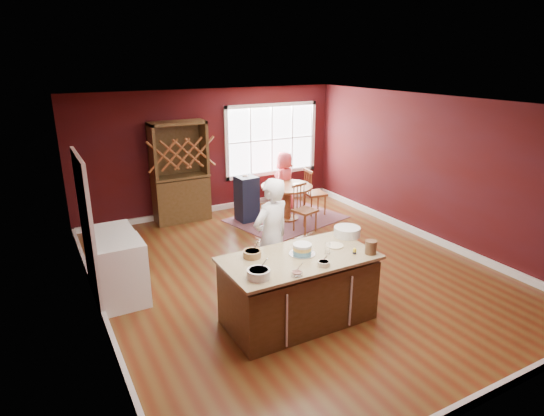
{
  "coord_description": "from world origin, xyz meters",
  "views": [
    {
      "loc": [
        -3.54,
        -5.74,
        3.35
      ],
      "look_at": [
        -0.25,
        0.26,
        1.05
      ],
      "focal_mm": 30.0,
      "sensor_mm": 36.0,
      "label": 1
    }
  ],
  "objects": [
    {
      "name": "washer",
      "position": [
        -2.64,
        0.28,
        0.47
      ],
      "size": [
        0.65,
        0.63,
        0.94
      ],
      "primitive_type": "cube",
      "color": "white",
      "rests_on": "ground"
    },
    {
      "name": "high_chair",
      "position": [
        0.39,
        2.54,
        0.5
      ],
      "size": [
        0.43,
        0.43,
        1.01
      ],
      "primitive_type": null,
      "rotation": [
        0.0,
        0.0,
        0.07
      ],
      "color": "black",
      "rests_on": "ground"
    },
    {
      "name": "toddler",
      "position": [
        0.42,
        2.55,
        0.81
      ],
      "size": [
        0.18,
        0.14,
        0.26
      ],
      "primitive_type": null,
      "color": "#8CA5BF",
      "rests_on": "high_chair"
    },
    {
      "name": "seated_woman",
      "position": [
        1.43,
        2.74,
        0.67
      ],
      "size": [
        0.79,
        0.72,
        1.35
      ],
      "primitive_type": "imported",
      "rotation": [
        0.0,
        0.0,
        3.72
      ],
      "color": "#EA4752",
      "rests_on": "ground"
    },
    {
      "name": "white_tub",
      "position": [
        0.27,
        -1.0,
        0.98
      ],
      "size": [
        0.37,
        0.37,
        0.13
      ],
      "primitive_type": "cylinder",
      "color": "silver",
      "rests_on": "kitchen_island"
    },
    {
      "name": "doorway",
      "position": [
        -2.97,
        0.6,
        1.02
      ],
      "size": [
        0.08,
        1.26,
        2.13
      ],
      "primitive_type": null,
      "color": "white",
      "rests_on": "room_shell"
    },
    {
      "name": "table_plate",
      "position": [
        1.4,
        2.14,
        0.76
      ],
      "size": [
        0.22,
        0.22,
        0.02
      ],
      "primitive_type": "cylinder",
      "color": "beige",
      "rests_on": "dining_table"
    },
    {
      "name": "chair_north",
      "position": [
        1.49,
        3.04,
        0.51
      ],
      "size": [
        0.53,
        0.52,
        1.02
      ],
      "primitive_type": null,
      "rotation": [
        0.0,
        0.0,
        3.47
      ],
      "color": "brown",
      "rests_on": "ground"
    },
    {
      "name": "toy_figurine",
      "position": [
        -0.03,
        -1.55,
        0.96
      ],
      "size": [
        0.05,
        0.05,
        0.08
      ],
      "primitive_type": null,
      "color": "yellow",
      "rests_on": "kitchen_island"
    },
    {
      "name": "window",
      "position": [
        1.5,
        3.47,
        1.5
      ],
      "size": [
        2.36,
        0.1,
        1.66
      ],
      "primitive_type": null,
      "color": "white",
      "rests_on": "room_shell"
    },
    {
      "name": "chair_east",
      "position": [
        1.9,
        2.2,
        0.52
      ],
      "size": [
        0.47,
        0.48,
        1.04
      ],
      "primitive_type": null,
      "rotation": [
        0.0,
        0.0,
        1.45
      ],
      "color": "brown",
      "rests_on": "ground"
    },
    {
      "name": "dining_table",
      "position": [
        1.17,
        2.2,
        0.53
      ],
      "size": [
        1.09,
        1.09,
        0.75
      ],
      "color": "#925C36",
      "rests_on": "ground"
    },
    {
      "name": "bowl_pink",
      "position": [
        -1.0,
        -1.71,
        0.95
      ],
      "size": [
        0.14,
        0.14,
        0.05
      ],
      "primitive_type": "cylinder",
      "color": "silver",
      "rests_on": "kitchen_island"
    },
    {
      "name": "room_shell",
      "position": [
        0.0,
        0.0,
        1.35
      ],
      "size": [
        7.0,
        7.0,
        7.0
      ],
      "color": "brown",
      "rests_on": "ground"
    },
    {
      "name": "bowl_olive",
      "position": [
        -0.57,
        -1.64,
        0.95
      ],
      "size": [
        0.15,
        0.15,
        0.06
      ],
      "primitive_type": "cylinder",
      "color": "white",
      "rests_on": "kitchen_island"
    },
    {
      "name": "dryer",
      "position": [
        -2.64,
        0.92,
        0.46
      ],
      "size": [
        0.63,
        0.61,
        0.92
      ],
      "primitive_type": "cube",
      "color": "white",
      "rests_on": "ground"
    },
    {
      "name": "kitchen_island",
      "position": [
        -0.7,
        -1.28,
        0.44
      ],
      "size": [
        1.97,
        1.03,
        0.92
      ],
      "color": "#412D11",
      "rests_on": "ground"
    },
    {
      "name": "drinking_glass",
      "position": [
        -0.33,
        -1.38,
        0.99
      ],
      "size": [
        0.08,
        0.08,
        0.15
      ],
      "primitive_type": "cylinder",
      "color": "white",
      "rests_on": "kitchen_island"
    },
    {
      "name": "chair_south",
      "position": [
        1.12,
        1.4,
        0.49
      ],
      "size": [
        0.49,
        0.48,
        0.97
      ],
      "primitive_type": null,
      "rotation": [
        0.0,
        0.0,
        0.26
      ],
      "color": "brown",
      "rests_on": "ground"
    },
    {
      "name": "bowl_blue",
      "position": [
        -1.42,
        -1.54,
        0.97
      ],
      "size": [
        0.27,
        0.27,
        0.11
      ],
      "primitive_type": "cylinder",
      "color": "white",
      "rests_on": "kitchen_island"
    },
    {
      "name": "rug",
      "position": [
        1.17,
        2.2,
        0.01
      ],
      "size": [
        2.58,
        2.2,
        0.01
      ],
      "primitive_type": "cube",
      "rotation": [
        0.0,
        0.0,
        0.23
      ],
      "color": "brown",
      "rests_on": "ground"
    },
    {
      "name": "layer_cake",
      "position": [
        -0.62,
        -1.23,
        0.99
      ],
      "size": [
        0.34,
        0.34,
        0.14
      ],
      "primitive_type": null,
      "color": "white",
      "rests_on": "kitchen_island"
    },
    {
      "name": "table_cup",
      "position": [
        0.96,
        2.3,
        0.8
      ],
      "size": [
        0.14,
        0.14,
        0.1
      ],
      "primitive_type": "imported",
      "rotation": [
        0.0,
        0.0,
        -0.09
      ],
      "color": "silver",
      "rests_on": "dining_table"
    },
    {
      "name": "stoneware_crock",
      "position": [
        0.16,
        -1.64,
        1.01
      ],
      "size": [
        0.15,
        0.15,
        0.18
      ],
      "primitive_type": "cylinder",
      "color": "brown",
      "rests_on": "kitchen_island"
    },
    {
      "name": "hutch",
      "position": [
        -0.81,
        3.22,
        1.05
      ],
      "size": [
        1.15,
        0.48,
        2.1
      ],
      "primitive_type": "cube",
      "color": "#3B2112",
      "rests_on": "ground"
    },
    {
      "name": "bowl_yellow",
      "position": [
        -1.23,
        -1.0,
        0.96
      ],
      "size": [
        0.23,
        0.23,
        0.09
      ],
      "primitive_type": "cylinder",
      "color": "tan",
      "rests_on": "kitchen_island"
    },
    {
      "name": "baker",
      "position": [
        -0.67,
        -0.49,
        0.89
      ],
      "size": [
        0.74,
        0.58,
        1.77
      ],
      "primitive_type": "imported",
      "rotation": [
        0.0,
        0.0,
        3.41
      ],
      "color": "white",
      "rests_on": "ground"
    },
    {
      "name": "dinner_plate",
      "position": [
        -0.1,
        -1.22,
        0.93
      ],
      "size": [
        0.24,
        0.24,
        0.02
      ],
      "primitive_type": "cylinder",
      "color": "beige",
      "rests_on": "kitchen_island"
    }
  ]
}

